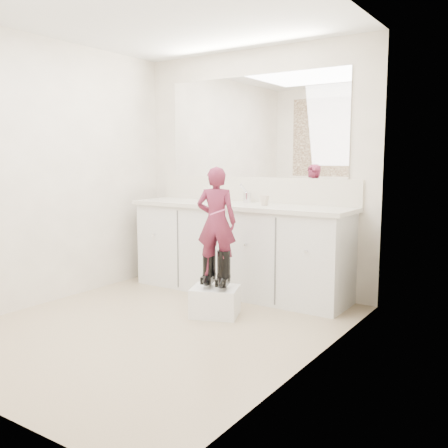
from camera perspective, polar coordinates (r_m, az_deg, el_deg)
The scene contains 17 objects.
floor at distance 4.08m, azimuth -7.65°, elevation -11.54°, with size 3.00×3.00×0.00m, color #948461.
ceiling at distance 4.01m, azimuth -8.30°, elevation 22.96°, with size 3.00×3.00×0.00m, color white.
wall_back at distance 5.08m, azimuth 3.41°, elevation 6.06°, with size 2.60×2.60×0.00m, color beige.
wall_left at distance 4.83m, azimuth -19.63°, elevation 5.56°, with size 3.00×3.00×0.00m, color beige.
wall_right at distance 3.15m, azimuth 10.06°, elevation 5.08°, with size 3.00×3.00×0.00m, color beige.
vanity_cabinet at distance 4.93m, azimuth 1.72°, elevation -3.05°, with size 2.20×0.55×0.85m, color silver.
countertop at distance 4.85m, azimuth 1.65°, elevation 2.10°, with size 2.28×0.58×0.04m, color beige.
backsplash at distance 5.08m, azimuth 3.31°, elevation 3.97°, with size 2.28×0.03×0.25m, color beige.
mirror at distance 5.08m, azimuth 3.38°, elevation 11.02°, with size 2.00×0.02×1.00m, color white.
faucet at distance 4.99m, azimuth 2.66°, elevation 3.04°, with size 0.08×0.08×0.10m, color silver.
cup at distance 4.70m, azimuth 4.62°, elevation 2.72°, with size 0.10×0.10×0.10m, color beige.
soap_bottle at distance 5.04m, azimuth -1.64°, elevation 3.77°, with size 0.10×0.10×0.22m, color silver.
step_stool at distance 4.28m, azimuth -1.01°, elevation -8.84°, with size 0.38×0.32×0.25m, color white.
boot_left at distance 4.27m, azimuth -1.70°, elevation -4.97°, with size 0.12×0.21×0.32m, color black, non-canonical shape.
boot_right at distance 4.19m, azimuth -0.02°, elevation -5.21°, with size 0.12×0.21×0.32m, color black, non-canonical shape.
toddler at distance 4.16m, azimuth -0.88°, elevation 0.27°, with size 0.33×0.22×0.92m, color #9D3055.
toothbrush at distance 4.04m, azimuth -0.71°, elevation 1.37°, with size 0.01×0.01×0.14m, color #CE508C.
Camera 1 is at (2.57, -2.88, 1.33)m, focal length 40.00 mm.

